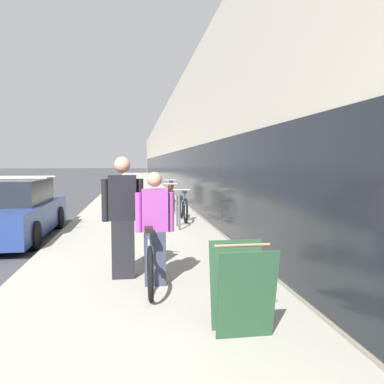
# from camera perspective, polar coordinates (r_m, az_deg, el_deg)

# --- Properties ---
(sidewalk_slab) EXTENTS (3.82, 70.00, 0.11)m
(sidewalk_slab) POSITION_cam_1_polar(r_m,az_deg,el_deg) (25.28, -8.44, 0.56)
(sidewalk_slab) COLOR gray
(sidewalk_slab) RESTS_ON ground
(storefront_facade) EXTENTS (10.01, 70.00, 5.51)m
(storefront_facade) POSITION_cam_1_polar(r_m,az_deg,el_deg) (33.96, 3.32, 6.17)
(storefront_facade) COLOR beige
(storefront_facade) RESTS_ON ground
(tandem_bicycle) EXTENTS (0.52, 2.56, 0.85)m
(tandem_bicycle) POSITION_cam_1_polar(r_m,az_deg,el_deg) (5.59, -6.77, -9.20)
(tandem_bicycle) COLOR black
(tandem_bicycle) RESTS_ON sidewalk_slab
(person_rider) EXTENTS (0.53, 0.21, 1.56)m
(person_rider) POSITION_cam_1_polar(r_m,az_deg,el_deg) (5.18, -5.68, -5.54)
(person_rider) COLOR #33384C
(person_rider) RESTS_ON sidewalk_slab
(person_bystander) EXTENTS (0.60, 0.24, 1.77)m
(person_bystander) POSITION_cam_1_polar(r_m,az_deg,el_deg) (5.56, -10.48, -3.82)
(person_bystander) COLOR black
(person_bystander) RESTS_ON sidewalk_slab
(bike_rack_hoop) EXTENTS (0.05, 0.60, 0.84)m
(bike_rack_hoop) POSITION_cam_1_polar(r_m,az_deg,el_deg) (9.59, -2.11, -2.50)
(bike_rack_hoop) COLOR #4C4C51
(bike_rack_hoop) RESTS_ON sidewalk_slab
(cruiser_bike_nearest) EXTENTS (0.52, 1.66, 0.89)m
(cruiser_bike_nearest) POSITION_cam_1_polar(r_m,az_deg,el_deg) (10.84, -1.33, -2.42)
(cruiser_bike_nearest) COLOR black
(cruiser_bike_nearest) RESTS_ON sidewalk_slab
(cruiser_bike_middle) EXTENTS (0.52, 1.79, 0.94)m
(cruiser_bike_middle) POSITION_cam_1_polar(r_m,az_deg,el_deg) (12.91, -3.18, -1.21)
(cruiser_bike_middle) COLOR black
(cruiser_bike_middle) RESTS_ON sidewalk_slab
(cruiser_bike_farthest) EXTENTS (0.52, 1.90, 0.96)m
(cruiser_bike_farthest) POSITION_cam_1_polar(r_m,az_deg,el_deg) (15.39, -3.24, -0.25)
(cruiser_bike_farthest) COLOR black
(cruiser_bike_farthest) RESTS_ON sidewalk_slab
(sandwich_board_sign) EXTENTS (0.56, 0.56, 0.90)m
(sandwich_board_sign) POSITION_cam_1_polar(r_m,az_deg,el_deg) (3.84, 7.60, -14.37)
(sandwich_board_sign) COLOR #23472D
(sandwich_board_sign) RESTS_ON sidewalk_slab
(parked_sedan_curbside) EXTENTS (1.77, 4.21, 1.47)m
(parked_sedan_curbside) POSITION_cam_1_polar(r_m,az_deg,el_deg) (9.75, -25.63, -2.74)
(parked_sedan_curbside) COLOR navy
(parked_sedan_curbside) RESTS_ON ground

